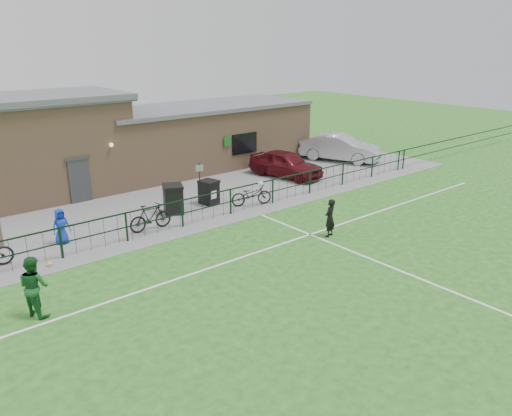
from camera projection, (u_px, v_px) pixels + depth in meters
ground at (355, 285)px, 15.96m from camera, size 90.00×90.00×0.00m
paving_strip at (152, 191)px, 25.83m from camera, size 34.00×13.00×0.02m
pitch_line_touch at (215, 220)px, 21.66m from camera, size 28.00×0.10×0.01m
pitch_line_mid at (273, 247)px, 18.88m from camera, size 28.00×0.10×0.01m
pitch_line_perp at (393, 268)px, 17.16m from camera, size 0.10×16.00×0.01m
perimeter_fence at (212, 206)px, 21.62m from camera, size 28.00×0.10×1.20m
wheelie_bin_left at (173, 200)px, 22.35m from camera, size 1.10×1.16×1.22m
wheelie_bin_right at (209, 193)px, 23.66m from camera, size 0.85×0.92×1.06m
sign_post at (200, 184)px, 23.44m from camera, size 0.07×0.07×2.00m
car_maroon at (286, 164)px, 28.24m from camera, size 2.58×4.67×1.50m
car_silver at (340, 148)px, 32.00m from camera, size 3.64×5.36×1.67m
bicycle_d at (150, 217)px, 20.35m from camera, size 1.86×0.56×1.11m
bicycle_e at (251, 195)px, 23.43m from camera, size 2.06×1.33×1.02m
spectator_child at (61, 226)px, 18.95m from camera, size 0.73×0.52×1.40m
goalkeeper_kick at (328, 217)px, 19.69m from camera, size 1.97×2.80×2.04m
outfield_player at (34, 286)px, 13.98m from camera, size 0.96×1.06×1.80m
ball_ground at (49, 264)px, 17.22m from camera, size 0.19×0.19×0.19m
clubhouse at (108, 142)px, 26.78m from camera, size 24.25×5.40×4.96m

